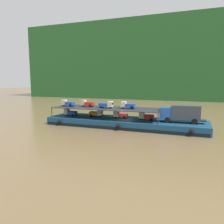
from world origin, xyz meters
The scene contains 13 objects.
ground_plane centered at (0.00, 0.00, 0.00)m, with size 400.00×400.00×0.00m, color brown.
hillside_far_bank centered at (0.00, 74.02, 21.48)m, with size 146.66×31.19×38.14m.
cargo_barge centered at (0.00, -0.02, 0.75)m, with size 30.72×8.21×1.50m.
covered_lorry centered at (10.38, -0.26, 3.19)m, with size 7.93×2.59×3.10m.
cargo_rack centered at (-3.80, 0.00, 3.44)m, with size 21.52×6.81×2.00m.
mini_truck_lower_stern centered at (-11.99, -0.35, 2.19)m, with size 2.78×1.27×1.38m.
mini_truck_lower_aft centered at (-6.34, 0.59, 2.19)m, with size 2.75×1.21×1.38m.
mini_truck_lower_mid centered at (-1.08, 0.43, 2.19)m, with size 2.75×1.21×1.38m.
mini_truck_lower_fore centered at (4.11, 0.28, 2.19)m, with size 2.77×1.25×1.38m.
mini_truck_upper_stern centered at (-12.38, -0.63, 4.19)m, with size 2.74×1.20×1.38m.
mini_truck_upper_mid centered at (-8.28, 0.27, 4.19)m, with size 2.77×1.25×1.38m.
mini_truck_upper_fore centered at (-3.66, -0.58, 4.19)m, with size 2.76×1.23×1.38m.
mini_truck_upper_bow centered at (0.51, 0.11, 4.19)m, with size 2.75×1.22×1.38m.
Camera 1 is at (12.37, -40.24, 8.85)m, focal length 35.22 mm.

